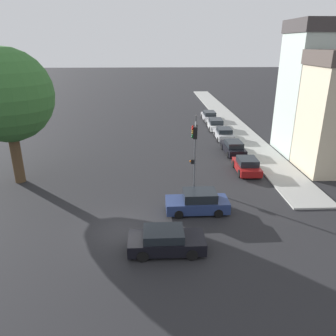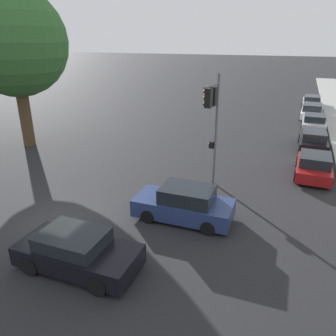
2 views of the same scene
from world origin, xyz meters
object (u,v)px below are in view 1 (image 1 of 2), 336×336
object	(u,v)px
crossing_car_0	(166,241)
crossing_car_1	(198,202)
parked_car_0	(247,165)
parked_car_3	(215,124)
parked_car_1	(233,148)
parked_car_2	(224,134)
street_tree	(6,96)
traffic_signal	(195,141)
parked_car_4	(209,116)

from	to	relation	value
crossing_car_0	crossing_car_1	size ratio (longest dim) A/B	0.99
parked_car_0	parked_car_3	size ratio (longest dim) A/B	0.82
crossing_car_1	parked_car_1	size ratio (longest dim) A/B	0.97
parked_car_2	crossing_car_1	bearing A→B (deg)	163.34
street_tree	parked_car_2	bearing A→B (deg)	31.62
traffic_signal	crossing_car_0	xyz separation A→B (m)	(-2.50, -8.16, -3.40)
crossing_car_1	parked_car_0	xyz separation A→B (m)	(5.39, 7.21, -0.06)
crossing_car_0	parked_car_2	size ratio (longest dim) A/B	1.08
parked_car_1	crossing_car_1	bearing A→B (deg)	155.72
crossing_car_1	parked_car_2	size ratio (longest dim) A/B	1.09
crossing_car_0	parked_car_1	world-z (taller)	parked_car_1
crossing_car_0	crossing_car_1	xyz separation A→B (m)	(2.36, 4.50, 0.07)
parked_car_0	traffic_signal	bearing A→B (deg)	125.17
street_tree	parked_car_4	xyz separation A→B (m)	(19.77, 22.84, -6.52)
parked_car_0	parked_car_3	bearing A→B (deg)	0.88
parked_car_0	parked_car_2	world-z (taller)	parked_car_2
street_tree	parked_car_3	world-z (taller)	street_tree
traffic_signal	crossing_car_0	world-z (taller)	traffic_signal
crossing_car_0	street_tree	bearing A→B (deg)	138.34
parked_car_2	parked_car_0	bearing A→B (deg)	179.47
street_tree	traffic_signal	size ratio (longest dim) A/B	1.84
parked_car_0	parked_car_1	world-z (taller)	parked_car_1
parked_car_1	parked_car_3	distance (m)	10.62
traffic_signal	parked_car_1	xyz separation A→B (m)	(5.28, 8.99, -3.39)
traffic_signal	parked_car_0	size ratio (longest dim) A/B	1.50
traffic_signal	crossing_car_1	world-z (taller)	traffic_signal
parked_car_1	parked_car_4	bearing A→B (deg)	-1.37
street_tree	parked_car_0	xyz separation A→B (m)	(19.66, 1.26, -6.51)
parked_car_1	parked_car_4	xyz separation A→B (m)	(0.08, 16.14, -0.00)
traffic_signal	parked_car_4	distance (m)	25.92
traffic_signal	crossing_car_1	xyz separation A→B (m)	(-0.14, -3.67, -3.33)
street_tree	traffic_signal	world-z (taller)	street_tree
traffic_signal	parked_car_3	size ratio (longest dim) A/B	1.23
parked_car_1	parked_car_4	world-z (taller)	parked_car_1
crossing_car_1	parked_car_1	xyz separation A→B (m)	(5.42, 12.65, -0.06)
crossing_car_0	parked_car_3	distance (m)	28.85
parked_car_0	parked_car_3	xyz separation A→B (m)	(0.07, 16.06, 0.02)
parked_car_3	parked_car_4	bearing A→B (deg)	1.88
crossing_car_0	crossing_car_1	distance (m)	5.08
parked_car_0	street_tree	bearing A→B (deg)	94.81
street_tree	crossing_car_0	bearing A→B (deg)	-41.26
traffic_signal	street_tree	bearing A→B (deg)	-0.55
parked_car_1	parked_car_2	distance (m)	5.51
parked_car_1	parked_car_4	size ratio (longest dim) A/B	0.93
parked_car_4	parked_car_1	bearing A→B (deg)	179.99
street_tree	parked_car_1	size ratio (longest dim) A/B	2.44
crossing_car_1	street_tree	bearing A→B (deg)	-23.54
street_tree	parked_car_4	size ratio (longest dim) A/B	2.26
traffic_signal	parked_car_0	bearing A→B (deg)	-137.50
crossing_car_0	parked_car_1	xyz separation A→B (m)	(7.78, 17.15, 0.00)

